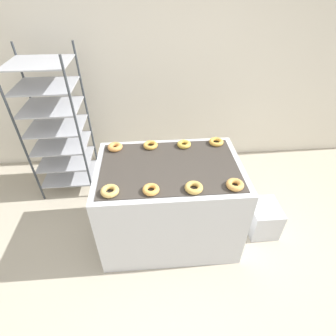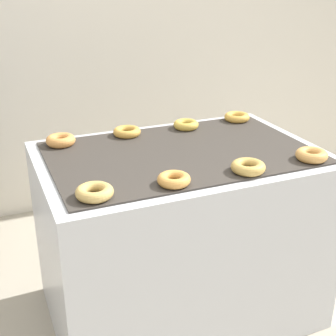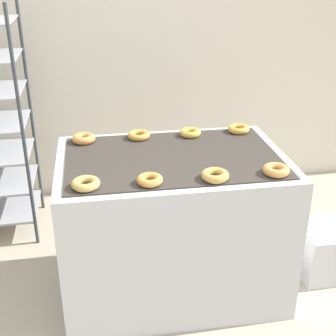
% 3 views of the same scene
% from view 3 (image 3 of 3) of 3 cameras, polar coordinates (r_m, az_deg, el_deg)
% --- Properties ---
extents(wall_back, '(8.00, 0.05, 2.80)m').
position_cam_3_polar(wall_back, '(3.88, -3.25, 16.80)').
color(wall_back, silver).
rests_on(wall_back, ground_plane).
extents(fryer_machine, '(1.30, 0.87, 0.89)m').
position_cam_3_polar(fryer_machine, '(2.85, 0.50, -6.86)').
color(fryer_machine, silver).
rests_on(fryer_machine, ground_plane).
extents(glaze_bin, '(0.30, 0.35, 0.34)m').
position_cam_3_polar(glaze_bin, '(3.26, 18.21, -9.54)').
color(glaze_bin, silver).
rests_on(glaze_bin, ground_plane).
extents(donut_near_left, '(0.14, 0.14, 0.04)m').
position_cam_3_polar(donut_near_left, '(2.32, -9.99, -1.89)').
color(donut_near_left, tan).
rests_on(donut_near_left, fryer_machine).
extents(donut_near_midleft, '(0.13, 0.13, 0.04)m').
position_cam_3_polar(donut_near_midleft, '(2.33, -2.23, -1.45)').
color(donut_near_midleft, gold).
rests_on(donut_near_midleft, fryer_machine).
extents(donut_near_midright, '(0.14, 0.14, 0.04)m').
position_cam_3_polar(donut_near_midright, '(2.38, 5.76, -0.89)').
color(donut_near_midright, tan).
rests_on(donut_near_midright, fryer_machine).
extents(donut_near_right, '(0.14, 0.14, 0.04)m').
position_cam_3_polar(donut_near_right, '(2.49, 13.05, -0.25)').
color(donut_near_right, '#D3974C').
rests_on(donut_near_right, fryer_machine).
extents(donut_far_left, '(0.14, 0.14, 0.05)m').
position_cam_3_polar(donut_far_left, '(2.88, -10.23, 3.57)').
color(donut_far_left, '#DD9248').
rests_on(donut_far_left, fryer_machine).
extents(donut_far_midleft, '(0.14, 0.14, 0.04)m').
position_cam_3_polar(donut_far_midleft, '(2.90, -3.58, 4.02)').
color(donut_far_midleft, gold).
rests_on(donut_far_midleft, fryer_machine).
extents(donut_far_midright, '(0.13, 0.13, 0.04)m').
position_cam_3_polar(donut_far_midright, '(2.94, 2.74, 4.33)').
color(donut_far_midright, gold).
rests_on(donut_far_midright, fryer_machine).
extents(donut_far_right, '(0.14, 0.14, 0.04)m').
position_cam_3_polar(donut_far_right, '(3.04, 8.61, 4.75)').
color(donut_far_right, gold).
rests_on(donut_far_right, fryer_machine).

